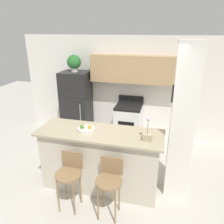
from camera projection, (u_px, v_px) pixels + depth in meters
The scene contains 11 objects.
ground_plane at pixel (101, 186), 3.99m from camera, with size 14.00×14.00×0.00m, color beige.
wall_back at pixel (132, 81), 5.46m from camera, with size 5.60×0.38×2.55m.
pillar_right at pixel (182, 125), 3.42m from camera, with size 0.38×0.32×2.55m.
counter_bar at pixel (100, 160), 3.80m from camera, with size 2.10×0.73×1.09m.
refrigerator at pixel (77, 104), 5.75m from camera, with size 0.71×0.64×1.68m.
stove_range at pixel (128, 122), 5.56m from camera, with size 0.64×0.65×1.07m.
bar_stool_left at pixel (69, 173), 3.34m from camera, with size 0.40×0.40×0.93m.
bar_stool_right at pixel (110, 180), 3.19m from camera, with size 0.40×0.40×0.93m.
potted_plant_on_fridge at pixel (74, 62), 5.37m from camera, with size 0.34×0.34×0.42m.
orchid_vase at pixel (147, 134), 3.33m from camera, with size 0.14×0.14×0.38m.
fruit_bowl at pixel (86, 129), 3.63m from camera, with size 0.29×0.29×0.11m.
Camera 1 is at (1.01, -3.09, 2.69)m, focal length 35.00 mm.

